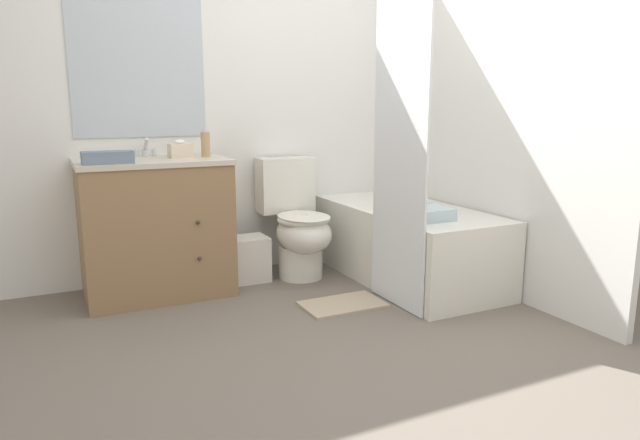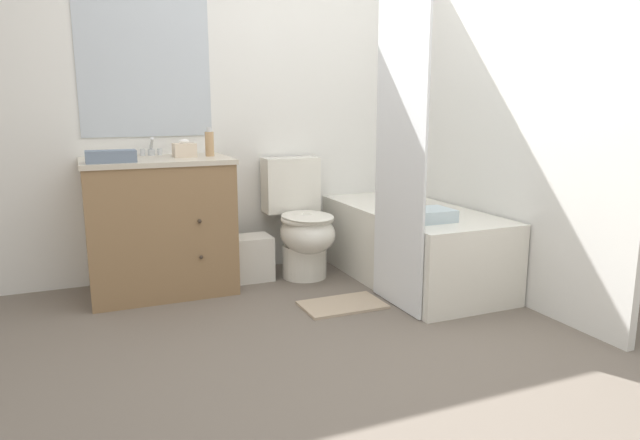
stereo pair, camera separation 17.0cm
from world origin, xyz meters
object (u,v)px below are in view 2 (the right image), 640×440
object	(u,v)px
soap_dispenser	(210,143)
bath_towel_folded	(428,215)
bathtub	(411,244)
wastebasket	(251,258)
toilet	(302,224)
tissue_box	(184,150)
sink_faucet	(151,150)
vanity_cabinet	(160,224)
hand_towel_folded	(111,156)
bath_mat	(342,305)

from	to	relation	value
soap_dispenser	bath_towel_folded	xyz separation A→B (m)	(1.12, -0.85, -0.40)
bathtub	wastebasket	world-z (taller)	bathtub
toilet	tissue_box	xyz separation A→B (m)	(-0.77, 0.07, 0.54)
sink_faucet	bathtub	size ratio (longest dim) A/B	0.10
wastebasket	toilet	bearing A→B (deg)	-8.49
vanity_cabinet	bathtub	xyz separation A→B (m)	(1.60, -0.44, -0.19)
sink_faucet	hand_towel_folded	bearing A→B (deg)	-125.59
sink_faucet	wastebasket	size ratio (longest dim) A/B	0.47
bathtub	bath_towel_folded	distance (m)	0.51
wastebasket	soap_dispenser	size ratio (longest dim) A/B	1.64
toilet	tissue_box	distance (m)	0.95
vanity_cabinet	wastebasket	distance (m)	0.66
soap_dispenser	vanity_cabinet	bearing A→B (deg)	-178.63
sink_faucet	tissue_box	bearing A→B (deg)	-45.66
bathtub	bath_mat	size ratio (longest dim) A/B	2.99
bathtub	hand_towel_folded	bearing A→B (deg)	171.82
hand_towel_folded	bath_towel_folded	xyz separation A→B (m)	(1.73, -0.67, -0.36)
tissue_box	bath_towel_folded	distance (m)	1.58
tissue_box	soap_dispenser	size ratio (longest dim) A/B	0.74
bathtub	bath_mat	bearing A→B (deg)	-156.41
vanity_cabinet	soap_dispenser	distance (m)	0.61
bath_towel_folded	wastebasket	bearing A→B (deg)	135.37
sink_faucet	soap_dispenser	size ratio (longest dim) A/B	0.76
vanity_cabinet	sink_faucet	size ratio (longest dim) A/B	6.33
wastebasket	hand_towel_folded	bearing A→B (deg)	-168.29
wastebasket	hand_towel_folded	xyz separation A→B (m)	(-0.87, -0.18, 0.74)
toilet	bath_mat	distance (m)	0.77
toilet	bathtub	bearing A→B (deg)	-31.55
vanity_cabinet	bathtub	world-z (taller)	vanity_cabinet
toilet	hand_towel_folded	distance (m)	1.34
wastebasket	bath_mat	size ratio (longest dim) A/B	0.62
toilet	bath_towel_folded	size ratio (longest dim) A/B	2.90
bath_mat	toilet	bearing A→B (deg)	89.23
sink_faucet	bath_mat	xyz separation A→B (m)	(0.95, -0.93, -0.89)
toilet	bath_towel_folded	world-z (taller)	toilet
toilet	hand_towel_folded	size ratio (longest dim) A/B	2.95
toilet	bath_towel_folded	distance (m)	0.96
tissue_box	vanity_cabinet	bearing A→B (deg)	-174.24
sink_faucet	toilet	bearing A→B (deg)	-14.77
toilet	wastebasket	size ratio (longest dim) A/B	2.68
bath_towel_folded	toilet	bearing A→B (deg)	122.24
wastebasket	bath_towel_folded	distance (m)	1.27
vanity_cabinet	bath_mat	size ratio (longest dim) A/B	1.84
vanity_cabinet	bath_towel_folded	world-z (taller)	vanity_cabinet
vanity_cabinet	sink_faucet	distance (m)	0.50
toilet	wastebasket	xyz separation A→B (m)	(-0.36, 0.05, -0.22)
sink_faucet	bathtub	world-z (taller)	sink_faucet
bathtub	bath_towel_folded	xyz separation A→B (m)	(-0.14, -0.40, 0.28)
tissue_box	soap_dispenser	distance (m)	0.16
bathtub	tissue_box	xyz separation A→B (m)	(-1.42, 0.46, 0.65)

